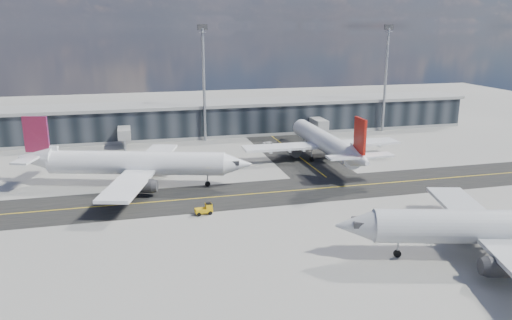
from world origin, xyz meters
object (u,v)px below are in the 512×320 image
at_px(baggage_tug, 205,209).
at_px(service_van, 270,145).
at_px(airliner_af, 134,163).
at_px(airliner_redtail, 325,142).
at_px(airliner_near, 508,227).

xyz_separation_m(baggage_tug, service_van, (21.76, 40.10, -0.18)).
bearing_deg(airliner_af, airliner_redtail, 117.89).
bearing_deg(baggage_tug, airliner_redtail, 126.26).
bearing_deg(airliner_af, service_van, 141.48).
height_order(airliner_af, service_van, airliner_af).
relative_size(airliner_near, service_van, 8.80).
bearing_deg(airliner_near, airliner_redtail, 20.16).
bearing_deg(service_van, airliner_af, -154.20).
relative_size(baggage_tug, service_van, 0.58).
bearing_deg(baggage_tug, airliner_af, -153.81).
distance_m(airliner_redtail, airliner_near, 50.40).
height_order(airliner_near, service_van, airliner_near).
relative_size(airliner_redtail, baggage_tug, 14.94).
distance_m(airliner_af, baggage_tug, 20.90).
bearing_deg(airliner_redtail, airliner_near, -84.49).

